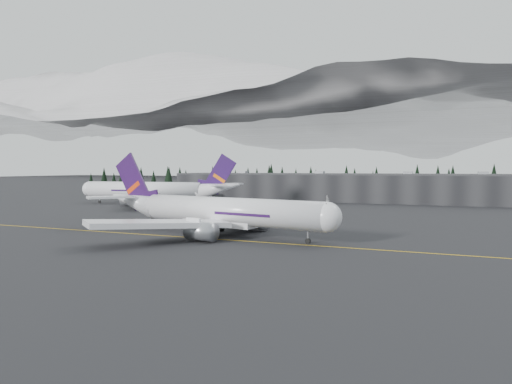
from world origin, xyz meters
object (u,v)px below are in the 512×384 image
at_px(jet_main, 210,211).
at_px(gse_vehicle_a, 209,200).
at_px(jet_parked, 157,190).
at_px(gse_vehicle_b, 328,203).
at_px(terminal, 341,187).

relative_size(jet_main, gse_vehicle_a, 13.44).
distance_m(jet_parked, gse_vehicle_a, 25.80).
height_order(jet_main, gse_vehicle_b, jet_main).
bearing_deg(gse_vehicle_a, terminal, 2.86).
bearing_deg(terminal, gse_vehicle_b, -88.52).
distance_m(terminal, jet_parked, 84.45).
distance_m(jet_main, jet_parked, 90.43).
height_order(terminal, jet_main, jet_main).
bearing_deg(gse_vehicle_b, gse_vehicle_a, -96.55).
bearing_deg(jet_main, gse_vehicle_b, 96.84).
relative_size(jet_main, gse_vehicle_b, 16.22).
bearing_deg(jet_parked, jet_main, 123.98).
xyz_separation_m(jet_parked, gse_vehicle_a, (12.90, 21.72, -5.23)).
bearing_deg(jet_parked, gse_vehicle_b, -167.87).
xyz_separation_m(jet_main, gse_vehicle_b, (5.82, 91.50, -4.72)).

